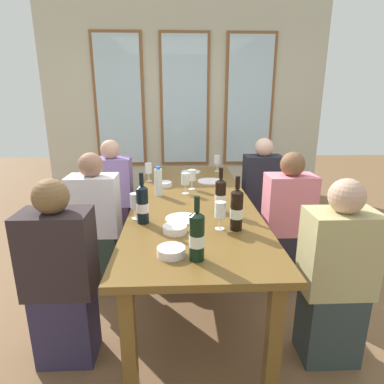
{
  "coord_description": "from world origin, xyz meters",
  "views": [
    {
      "loc": [
        -0.1,
        -2.44,
        1.52
      ],
      "look_at": [
        0.0,
        0.02,
        0.79
      ],
      "focal_mm": 30.39,
      "sensor_mm": 36.0,
      "label": 1
    }
  ],
  "objects": [
    {
      "name": "wine_bottle_1",
      "position": [
        0.18,
        -0.31,
        0.86
      ],
      "size": [
        0.08,
        0.08,
        0.32
      ],
      "color": "black",
      "rests_on": "dining_table"
    },
    {
      "name": "seated_person_1",
      "position": [
        0.77,
        -0.85,
        0.53
      ],
      "size": [
        0.38,
        0.24,
        1.11
      ],
      "color": "#2F3A3A",
      "rests_on": "ground"
    },
    {
      "name": "tasting_bowl_1",
      "position": [
        -0.24,
        0.39,
        0.76
      ],
      "size": [
        0.14,
        0.14,
        0.04
      ],
      "primitive_type": "cylinder",
      "color": "white",
      "rests_on": "dining_table"
    },
    {
      "name": "wine_bottle_3",
      "position": [
        -0.02,
        -0.99,
        0.87
      ],
      "size": [
        0.08,
        0.08,
        0.33
      ],
      "color": "black",
      "rests_on": "dining_table"
    },
    {
      "name": "tasting_bowl_0",
      "position": [
        -0.15,
        -0.94,
        0.76
      ],
      "size": [
        0.15,
        0.15,
        0.04
      ],
      "primitive_type": "cylinder",
      "color": "white",
      "rests_on": "dining_table"
    },
    {
      "name": "ground_plane",
      "position": [
        0.0,
        0.0,
        0.0
      ],
      "size": [
        12.0,
        12.0,
        0.0
      ],
      "primitive_type": "plane",
      "color": "brown"
    },
    {
      "name": "wine_glass_1",
      "position": [
        -0.39,
        0.58,
        0.86
      ],
      "size": [
        0.07,
        0.07,
        0.17
      ],
      "color": "white",
      "rests_on": "dining_table"
    },
    {
      "name": "seated_person_4",
      "position": [
        -0.77,
        0.77,
        0.53
      ],
      "size": [
        0.38,
        0.24,
        1.11
      ],
      "color": "#37263C",
      "rests_on": "ground"
    },
    {
      "name": "wine_glass_4",
      "position": [
        0.01,
        0.28,
        0.86
      ],
      "size": [
        0.07,
        0.07,
        0.17
      ],
      "color": "white",
      "rests_on": "dining_table"
    },
    {
      "name": "wine_glass_0",
      "position": [
        0.14,
        -0.61,
        0.86
      ],
      "size": [
        0.07,
        0.07,
        0.17
      ],
      "color": "white",
      "rests_on": "dining_table"
    },
    {
      "name": "tasting_bowl_2",
      "position": [
        -0.13,
        -0.65,
        0.76
      ],
      "size": [
        0.14,
        0.14,
        0.04
      ],
      "primitive_type": "cylinder",
      "color": "white",
      "rests_on": "dining_table"
    },
    {
      "name": "seated_person_0",
      "position": [
        -0.77,
        -0.79,
        0.53
      ],
      "size": [
        0.38,
        0.24,
        1.11
      ],
      "color": "#2E2844",
      "rests_on": "ground"
    },
    {
      "name": "white_plate_2",
      "position": [
        -0.08,
        -0.44,
        0.74
      ],
      "size": [
        0.22,
        0.22,
        0.01
      ],
      "primitive_type": "cylinder",
      "color": "white",
      "rests_on": "dining_table"
    },
    {
      "name": "wine_glass_5",
      "position": [
        0.31,
        0.97,
        0.86
      ],
      "size": [
        0.07,
        0.07,
        0.17
      ],
      "color": "white",
      "rests_on": "dining_table"
    },
    {
      "name": "seated_person_2",
      "position": [
        -0.77,
        0.02,
        0.53
      ],
      "size": [
        0.38,
        0.24,
        1.11
      ],
      "color": "#28392F",
      "rests_on": "ground"
    },
    {
      "name": "dining_table",
      "position": [
        0.0,
        0.0,
        0.67
      ],
      "size": [
        0.9,
        2.44,
        0.74
      ],
      "color": "brown",
      "rests_on": "ground"
    },
    {
      "name": "white_plate_1",
      "position": [
        0.03,
        0.93,
        0.74
      ],
      "size": [
        0.2,
        0.2,
        0.01
      ],
      "primitive_type": "cylinder",
      "color": "white",
      "rests_on": "dining_table"
    },
    {
      "name": "wine_bottle_2",
      "position": [
        -0.33,
        -0.49,
        0.87
      ],
      "size": [
        0.08,
        0.08,
        0.33
      ],
      "color": "black",
      "rests_on": "dining_table"
    },
    {
      "name": "wine_bottle_0",
      "position": [
        0.24,
        -0.62,
        0.87
      ],
      "size": [
        0.08,
        0.08,
        0.33
      ],
      "color": "black",
      "rests_on": "dining_table"
    },
    {
      "name": "wine_glass_3",
      "position": [
        -0.39,
        -0.41,
        0.86
      ],
      "size": [
        0.07,
        0.07,
        0.17
      ],
      "color": "white",
      "rests_on": "dining_table"
    },
    {
      "name": "white_plate_0",
      "position": [
        0.2,
        0.53,
        0.74
      ],
      "size": [
        0.24,
        0.24,
        0.01
      ],
      "primitive_type": "cylinder",
      "color": "white",
      "rests_on": "dining_table"
    },
    {
      "name": "water_bottle",
      "position": [
        -0.27,
        0.11,
        0.85
      ],
      "size": [
        0.06,
        0.06,
        0.24
      ],
      "color": "white",
      "rests_on": "dining_table"
    },
    {
      "name": "seated_person_3",
      "position": [
        0.77,
        -0.02,
        0.53
      ],
      "size": [
        0.38,
        0.24,
        1.11
      ],
      "color": "#26212C",
      "rests_on": "ground"
    },
    {
      "name": "seated_person_5",
      "position": [
        0.77,
        0.84,
        0.53
      ],
      "size": [
        0.38,
        0.24,
        1.11
      ],
      "color": "#2D222E",
      "rests_on": "ground"
    },
    {
      "name": "wine_glass_2",
      "position": [
        -0.05,
        0.15,
        0.86
      ],
      "size": [
        0.07,
        0.07,
        0.17
      ],
      "color": "white",
      "rests_on": "dining_table"
    },
    {
      "name": "back_wall_with_windows",
      "position": [
        0.0,
        2.52,
        1.45
      ],
      "size": [
        4.1,
        0.1,
        2.9
      ],
      "color": "beige",
      "rests_on": "ground"
    }
  ]
}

